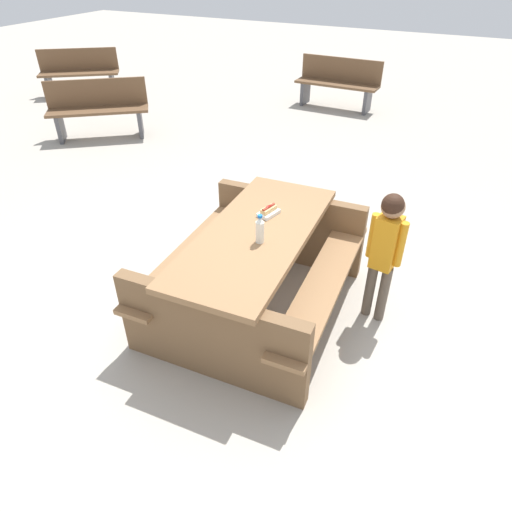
% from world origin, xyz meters
% --- Properties ---
extents(ground_plane, '(30.00, 30.00, 0.00)m').
position_xyz_m(ground_plane, '(0.00, 0.00, 0.00)').
color(ground_plane, '#ADA599').
rests_on(ground_plane, ground).
extents(picnic_table, '(1.87, 1.49, 0.75)m').
position_xyz_m(picnic_table, '(0.00, 0.00, 0.44)').
color(picnic_table, olive).
rests_on(picnic_table, ground).
extents(soda_bottle, '(0.06, 0.06, 0.23)m').
position_xyz_m(soda_bottle, '(-0.11, -0.09, 0.85)').
color(soda_bottle, silver).
rests_on(soda_bottle, picnic_table).
extents(hotdog_tray, '(0.20, 0.15, 0.08)m').
position_xyz_m(hotdog_tray, '(0.28, 0.02, 0.78)').
color(hotdog_tray, white).
rests_on(hotdog_tray, picnic_table).
extents(child_in_coat, '(0.18, 0.28, 1.13)m').
position_xyz_m(child_in_coat, '(0.33, -0.91, 0.72)').
color(child_in_coat, brown).
rests_on(child_in_coat, ground).
extents(park_bench_near, '(0.44, 1.51, 0.85)m').
position_xyz_m(park_bench_near, '(5.71, 1.13, 0.45)').
color(park_bench_near, brown).
rests_on(park_bench_near, ground).
extents(park_bench_mid, '(1.22, 1.44, 0.85)m').
position_xyz_m(park_bench_mid, '(2.60, 3.98, 0.45)').
color(park_bench_mid, brown).
rests_on(park_bench_mid, ground).
extents(park_bench_far, '(1.20, 1.45, 0.85)m').
position_xyz_m(park_bench_far, '(4.26, 5.96, 0.45)').
color(park_bench_far, brown).
rests_on(park_bench_far, ground).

